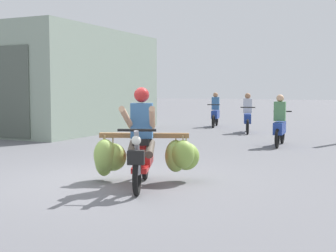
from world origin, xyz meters
TOP-DOWN VIEW (x-y plane):
  - ground_plane at (0.00, 0.00)m, footprint 120.00×120.00m
  - motorbike_main_loaded at (0.62, 0.20)m, footprint 1.80×1.89m
  - motorbike_distant_ahead_left at (-2.04, 11.47)m, footprint 0.59×1.60m
  - motorbike_distant_ahead_right at (-0.17, 9.51)m, footprint 0.65×1.58m
  - motorbike_distant_far_ahead at (1.65, 6.10)m, footprint 0.50×1.62m
  - shopfront_building at (-6.41, 7.60)m, footprint 3.83×6.92m

SIDE VIEW (x-z plane):
  - ground_plane at x=0.00m, z-range 0.00..0.00m
  - motorbike_main_loaded at x=0.62m, z-range -0.27..1.31m
  - motorbike_distant_ahead_left at x=-2.04m, z-range -0.13..1.27m
  - motorbike_distant_ahead_right at x=-0.17m, z-range -0.13..1.27m
  - motorbike_distant_far_ahead at x=1.65m, z-range -0.13..1.27m
  - shopfront_building at x=-6.41m, z-range 0.00..3.64m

